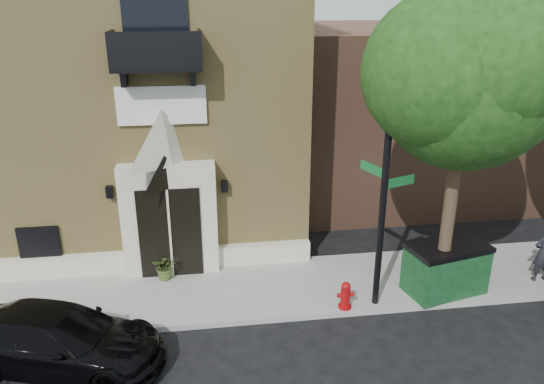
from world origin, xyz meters
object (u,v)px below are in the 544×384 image
(black_sedan, at_px, (60,339))
(fire_hydrant, at_px, (345,295))
(street_sign, at_px, (384,188))
(dumpster, at_px, (446,268))
(pedestrian_near, at_px, (544,253))

(black_sedan, distance_m, fire_hydrant, 6.74)
(street_sign, relative_size, fire_hydrant, 8.56)
(black_sedan, relative_size, street_sign, 0.73)
(black_sedan, distance_m, dumpster, 9.60)
(street_sign, height_order, fire_hydrant, street_sign)
(street_sign, distance_m, fire_hydrant, 2.92)
(pedestrian_near, bearing_deg, fire_hydrant, 4.93)
(dumpster, bearing_deg, street_sign, 175.07)
(fire_hydrant, height_order, pedestrian_near, pedestrian_near)
(street_sign, xyz_separation_m, fire_hydrant, (-0.85, -0.15, -2.79))
(pedestrian_near, bearing_deg, black_sedan, 6.72)
(street_sign, distance_m, dumpster, 3.17)
(black_sedan, height_order, dumpster, dumpster)
(black_sedan, distance_m, street_sign, 8.04)
(black_sedan, height_order, street_sign, street_sign)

